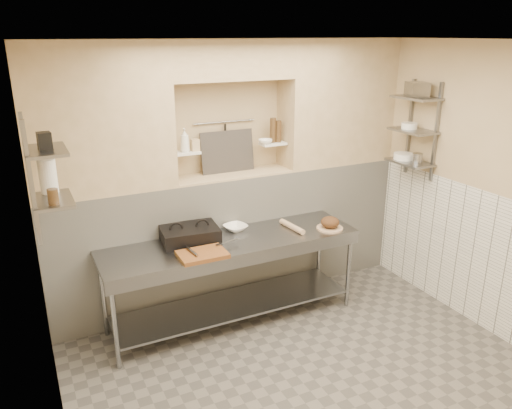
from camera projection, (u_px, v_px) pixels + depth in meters
floor at (314, 384)px, 4.34m from camera, size 4.00×3.90×0.10m
ceiling at (330, 33)px, 3.40m from camera, size 4.00×3.90×0.10m
wall_left at (36, 286)px, 3.02m from camera, size 0.10×3.90×2.80m
wall_right at (503, 194)px, 4.72m from camera, size 0.10×3.90×2.80m
wall_back at (223, 170)px, 5.57m from camera, size 4.00×0.10×2.80m
backwall_lower at (233, 236)px, 5.58m from camera, size 4.00×0.40×1.40m
alcove_sill at (232, 174)px, 5.35m from camera, size 1.30×0.40×0.02m
backwall_pillar_left at (98, 119)px, 4.58m from camera, size 1.35×0.40×1.40m
backwall_pillar_right at (337, 102)px, 5.68m from camera, size 1.35×0.40×1.40m
backwall_header at (230, 59)px, 4.97m from camera, size 1.30×0.40×0.40m
wainscot_left at (61, 379)px, 3.27m from camera, size 0.02×3.90×1.40m
wainscot_right at (488, 263)px, 4.93m from camera, size 0.02×3.90×1.40m
alcove_shelf_left at (186, 153)px, 5.05m from camera, size 0.28×0.16×0.02m
alcove_shelf_right at (273, 144)px, 5.47m from camera, size 0.28×0.16×0.02m
utensil_rail at (224, 122)px, 5.32m from camera, size 0.70×0.02×0.02m
hanging_steel at (225, 138)px, 5.36m from camera, size 0.02×0.02×0.30m
splash_panel at (227, 152)px, 5.36m from camera, size 0.60×0.08×0.45m
shelf_rail_left_a at (29, 172)px, 3.98m from camera, size 0.03×0.03×0.95m
shelf_rail_left_b at (32, 185)px, 3.64m from camera, size 0.03×0.03×0.95m
wall_shelf_left_lower at (53, 200)px, 3.93m from camera, size 0.30×0.50×0.02m
wall_shelf_left_upper at (46, 150)px, 3.80m from camera, size 0.30×0.50×0.03m
shelf_rail_right_a at (410, 127)px, 5.61m from camera, size 0.03×0.03×1.05m
shelf_rail_right_b at (436, 133)px, 5.27m from camera, size 0.03×0.03×1.05m
wall_shelf_right_lower at (410, 162)px, 5.50m from camera, size 0.30×0.50×0.02m
wall_shelf_right_mid at (413, 131)px, 5.38m from camera, size 0.30×0.50×0.02m
wall_shelf_right_upper at (416, 98)px, 5.27m from camera, size 0.30×0.50×0.03m
prep_table at (233, 264)px, 5.02m from camera, size 2.60×0.70×0.90m
panini_press at (190, 235)px, 4.89m from camera, size 0.59×0.45×0.15m
cutting_board at (202, 254)px, 4.58m from camera, size 0.44×0.31×0.04m
knife_blade at (227, 242)px, 4.79m from camera, size 0.26×0.09×0.01m
tongs at (191, 251)px, 4.58m from camera, size 0.05×0.24×0.02m
mixing_bowl at (235, 228)px, 5.19m from camera, size 0.28×0.28×0.06m
rolling_pin at (292, 227)px, 5.22m from camera, size 0.10×0.39×0.06m
bread_board at (330, 228)px, 5.24m from camera, size 0.28×0.28×0.02m
bread_loaf at (330, 222)px, 5.22m from camera, size 0.20×0.20×0.12m
bottle_soap at (185, 140)px, 4.99m from camera, size 0.11×0.11×0.24m
jar_alcove at (195, 145)px, 5.06m from camera, size 0.08×0.08×0.12m
bowl_alcove at (265, 141)px, 5.40m from camera, size 0.16×0.16×0.05m
condiment_a at (278, 131)px, 5.45m from camera, size 0.06×0.06×0.24m
condiment_b at (273, 130)px, 5.43m from camera, size 0.07×0.07×0.27m
condiment_c at (276, 136)px, 5.50m from camera, size 0.07×0.07×0.12m
jug_left at (48, 176)px, 4.03m from camera, size 0.14×0.14×0.28m
jar_left at (53, 197)px, 3.78m from camera, size 0.08×0.08×0.12m
box_left_upper at (45, 141)px, 3.74m from camera, size 0.11×0.11×0.14m
bowl_right at (404, 156)px, 5.57m from camera, size 0.22×0.22×0.07m
canister_right at (417, 158)px, 5.38m from camera, size 0.11×0.11×0.11m
bowl_right_mid at (409, 126)px, 5.42m from camera, size 0.17×0.17×0.06m
basket_right at (417, 89)px, 5.24m from camera, size 0.26×0.29×0.15m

